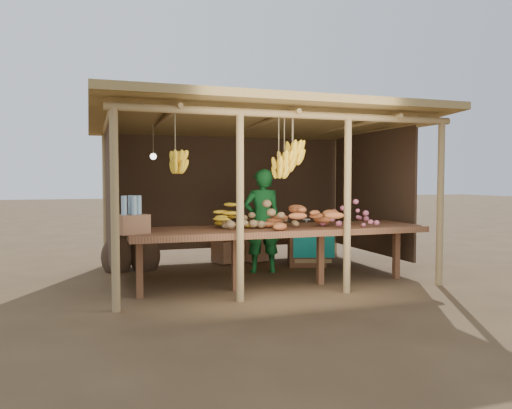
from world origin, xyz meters
name	(u,v)px	position (x,y,z in m)	size (l,w,h in m)	color
ground	(256,274)	(0.00, 0.00, 0.00)	(60.00, 60.00, 0.00)	brown
stall_structure	(250,146)	(-0.09, 0.00, 1.92)	(4.70, 3.50, 2.43)	#A58655
counter	(279,232)	(0.00, -0.95, 0.74)	(3.90, 1.05, 0.80)	brown
potato_heap	(258,213)	(-0.27, -0.86, 0.98)	(0.97, 0.58, 0.37)	olive
sweet_potato_heap	(312,214)	(0.35, -1.22, 0.98)	(1.10, 0.66, 0.36)	#A5542A
onion_heap	(350,213)	(0.94, -1.14, 0.98)	(0.76, 0.45, 0.35)	#B95A70
banana_pile	(230,215)	(-0.65, -0.87, 0.97)	(0.57, 0.34, 0.35)	gold
tomato_basin	(130,225)	(-1.90, -0.91, 0.88)	(0.38, 0.38, 0.20)	navy
bottle_box	(131,219)	(-1.90, -1.12, 0.97)	(0.43, 0.39, 0.44)	#8D5E3F
vendor	(262,221)	(0.15, 0.14, 0.79)	(0.58, 0.38, 1.58)	#176929
tarp_crate	(307,246)	(1.04, 0.48, 0.32)	(0.81, 0.75, 0.79)	brown
carton_stack	(247,243)	(0.20, 1.11, 0.32)	(1.06, 0.51, 0.73)	#8D5E3F
burlap_sacks	(131,253)	(-1.75, 0.91, 0.28)	(0.91, 0.48, 0.64)	#422E1E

